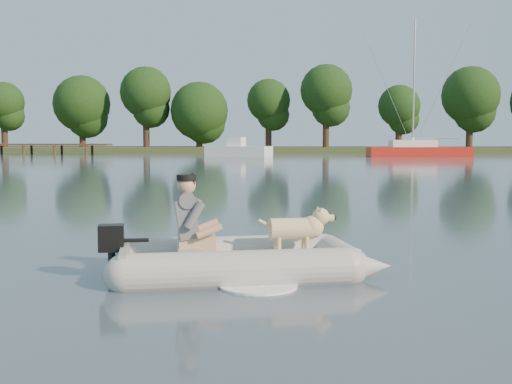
# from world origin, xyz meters

# --- Properties ---
(water) EXTENTS (160.00, 160.00, 0.00)m
(water) POSITION_xyz_m (0.00, 0.00, 0.00)
(water) COLOR #4E5C6A
(water) RESTS_ON ground
(shore_bank) EXTENTS (160.00, 12.00, 0.70)m
(shore_bank) POSITION_xyz_m (0.00, 62.00, 0.25)
(shore_bank) COLOR #47512D
(shore_bank) RESTS_ON water
(dock) EXTENTS (18.00, 2.00, 1.04)m
(dock) POSITION_xyz_m (-26.00, 52.00, 0.52)
(dock) COLOR #4C331E
(dock) RESTS_ON water
(treeline) EXTENTS (84.66, 7.35, 9.27)m
(treeline) POSITION_xyz_m (5.75, 61.07, 5.30)
(treeline) COLOR #332316
(treeline) RESTS_ON shore_bank
(dinghy) EXTENTS (4.97, 4.10, 1.27)m
(dinghy) POSITION_xyz_m (0.33, -0.32, 0.53)
(dinghy) COLOR #ADADA7
(dinghy) RESTS_ON water
(man) EXTENTS (0.77, 0.70, 0.98)m
(man) POSITION_xyz_m (-0.30, -0.42, 0.71)
(man) COLOR slate
(man) RESTS_ON dinghy
(dog) EXTENTS (0.89, 0.48, 0.56)m
(dog) POSITION_xyz_m (0.89, -0.14, 0.47)
(dog) COLOR tan
(dog) RESTS_ON dinghy
(outboard_motor) EXTENTS (0.43, 0.34, 0.71)m
(outboard_motor) POSITION_xyz_m (-1.14, -0.66, 0.28)
(outboard_motor) COLOR black
(outboard_motor) RESTS_ON dinghy
(motorboat) EXTENTS (6.14, 3.85, 2.43)m
(motorboat) POSITION_xyz_m (-4.26, 47.10, 1.10)
(motorboat) COLOR white
(motorboat) RESTS_ON water
(sailboat) EXTENTS (8.57, 3.17, 11.54)m
(sailboat) POSITION_xyz_m (10.79, 46.55, 0.51)
(sailboat) COLOR #B01E14
(sailboat) RESTS_ON water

